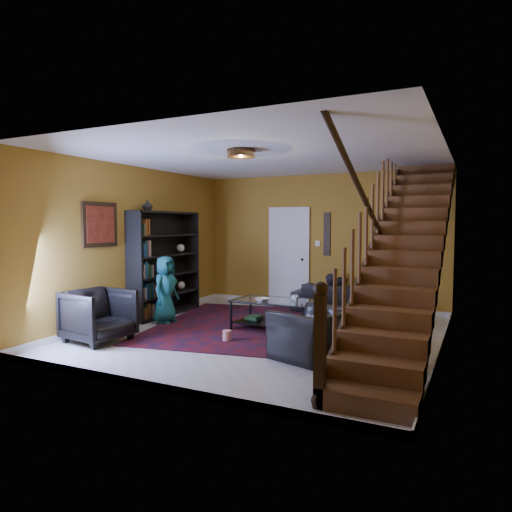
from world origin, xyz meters
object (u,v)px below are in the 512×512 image
at_px(bookshelf, 165,265).
at_px(armchair_right, 314,334).
at_px(sofa, 344,298).
at_px(armchair_left, 99,316).
at_px(coffee_table, 275,312).

xyz_separation_m(bookshelf, armchair_right, (3.52, -1.46, -0.64)).
relative_size(sofa, armchair_left, 2.30).
xyz_separation_m(armchair_left, armchair_right, (3.16, 0.63, -0.07)).
bearing_deg(sofa, coffee_table, 71.66).
relative_size(bookshelf, armchair_left, 2.32).
height_order(bookshelf, armchair_left, bookshelf).
bearing_deg(armchair_right, armchair_left, -61.87).
relative_size(armchair_left, armchair_right, 0.88).
height_order(bookshelf, coffee_table, bookshelf).
height_order(bookshelf, sofa, bookshelf).
relative_size(armchair_left, coffee_table, 0.65).
bearing_deg(sofa, armchair_left, 54.55).
bearing_deg(armchair_left, bookshelf, 16.94).
bearing_deg(armchair_right, sofa, -154.82).
bearing_deg(armchair_left, armchair_right, -71.53).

